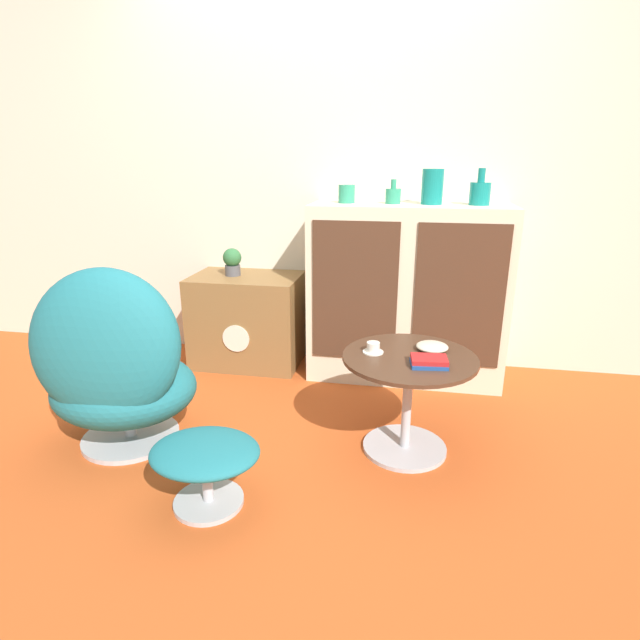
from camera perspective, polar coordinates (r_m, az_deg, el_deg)
ground_plane at (r=2.46m, az=-4.59°, el=-15.08°), size 12.00×12.00×0.00m
wall_back at (r=3.37m, az=0.96°, el=17.31°), size 6.40×0.06×2.60m
sideboard at (r=3.15m, az=9.84°, el=3.07°), size 1.18×0.49×1.08m
tv_console at (r=3.40m, az=-8.27°, el=0.03°), size 0.71×0.48×0.61m
egg_chair at (r=2.52m, az=-22.32°, el=-5.14°), size 0.75×0.70×0.92m
ottoman at (r=2.09m, az=-12.97°, el=-15.09°), size 0.44×0.37×0.29m
coffee_table at (r=2.38m, az=10.01°, el=-7.78°), size 0.61×0.61×0.49m
vase_leftmost at (r=3.09m, az=3.06°, el=14.21°), size 0.10×0.10×0.11m
vase_inner_left at (r=3.06m, az=8.35°, el=13.92°), size 0.09×0.09×0.14m
vase_inner_right at (r=3.06m, az=12.72°, el=14.64°), size 0.12×0.12×0.20m
vase_rightmost at (r=3.08m, az=17.82°, el=13.71°), size 0.12×0.12×0.20m
potted_plant at (r=3.33m, az=-9.99°, el=6.64°), size 0.12×0.12×0.18m
teacup at (r=2.32m, az=6.10°, el=-3.26°), size 0.10×0.10×0.05m
book_stack at (r=2.22m, az=12.35°, el=-4.66°), size 0.17×0.13×0.04m
bowl at (r=2.39m, az=12.70°, el=-2.98°), size 0.15×0.15×0.04m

